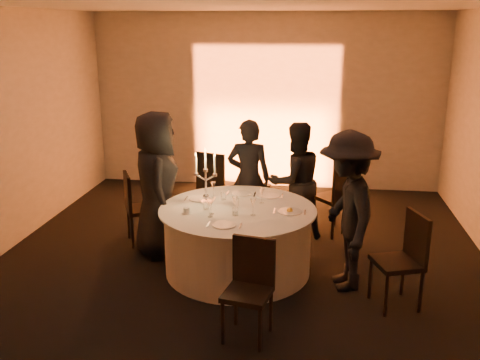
# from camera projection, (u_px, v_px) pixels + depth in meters

# --- Properties ---
(floor) EXTENTS (7.00, 7.00, 0.00)m
(floor) POSITION_uv_depth(u_px,v_px,m) (238.00, 270.00, 6.30)
(floor) COLOR black
(floor) RESTS_ON ground
(ceiling) EXTENTS (7.00, 7.00, 0.00)m
(ceiling) POSITION_uv_depth(u_px,v_px,m) (237.00, 3.00, 5.46)
(ceiling) COLOR white
(ceiling) RESTS_ON wall_back
(wall_back) EXTENTS (7.00, 0.00, 7.00)m
(wall_back) POSITION_uv_depth(u_px,v_px,m) (266.00, 102.00, 9.21)
(wall_back) COLOR #B1ADA4
(wall_back) RESTS_ON floor
(wall_front) EXTENTS (7.00, 0.00, 7.00)m
(wall_front) POSITION_uv_depth(u_px,v_px,m) (135.00, 305.00, 2.55)
(wall_front) COLOR #B1ADA4
(wall_front) RESTS_ON floor
(uplighter_fixture) EXTENTS (0.25, 0.12, 0.10)m
(uplighter_fixture) POSITION_uv_depth(u_px,v_px,m) (263.00, 187.00, 9.33)
(uplighter_fixture) COLOR black
(uplighter_fixture) RESTS_ON floor
(banquet_table) EXTENTS (1.80, 1.80, 0.77)m
(banquet_table) POSITION_uv_depth(u_px,v_px,m) (238.00, 240.00, 6.20)
(banquet_table) COLOR black
(banquet_table) RESTS_ON floor
(chair_left) EXTENTS (0.56, 0.56, 0.95)m
(chair_left) POSITION_uv_depth(u_px,v_px,m) (137.00, 204.00, 6.96)
(chair_left) COLOR black
(chair_left) RESTS_ON floor
(chair_back_left) EXTENTS (0.57, 0.57, 1.04)m
(chair_back_left) POSITION_uv_depth(u_px,v_px,m) (214.00, 181.00, 7.77)
(chair_back_left) COLOR black
(chair_back_left) RESTS_ON floor
(chair_back_right) EXTENTS (0.64, 0.64, 1.04)m
(chair_back_right) POSITION_uv_depth(u_px,v_px,m) (340.00, 193.00, 7.23)
(chair_back_right) COLOR black
(chair_back_right) RESTS_ON floor
(chair_right) EXTENTS (0.55, 0.55, 0.99)m
(chair_right) POSITION_uv_depth(u_px,v_px,m) (405.00, 255.00, 5.38)
(chair_right) COLOR black
(chair_right) RESTS_ON floor
(chair_front) EXTENTS (0.48, 0.48, 0.93)m
(chair_front) POSITION_uv_depth(u_px,v_px,m) (250.00, 283.00, 4.88)
(chair_front) COLOR black
(chair_front) RESTS_ON floor
(guest_left) EXTENTS (0.83, 1.02, 1.81)m
(guest_left) POSITION_uv_depth(u_px,v_px,m) (157.00, 185.00, 6.53)
(guest_left) COLOR black
(guest_left) RESTS_ON floor
(guest_back_left) EXTENTS (0.59, 0.39, 1.60)m
(guest_back_left) POSITION_uv_depth(u_px,v_px,m) (249.00, 178.00, 7.16)
(guest_back_left) COLOR black
(guest_back_left) RESTS_ON floor
(guest_back_right) EXTENTS (0.97, 0.90, 1.59)m
(guest_back_right) POSITION_uv_depth(u_px,v_px,m) (295.00, 181.00, 7.05)
(guest_back_right) COLOR black
(guest_back_right) RESTS_ON floor
(guest_right) EXTENTS (0.84, 1.22, 1.74)m
(guest_right) POSITION_uv_depth(u_px,v_px,m) (347.00, 211.00, 5.69)
(guest_right) COLOR black
(guest_right) RESTS_ON floor
(plate_left) EXTENTS (0.35, 0.26, 0.01)m
(plate_left) POSITION_uv_depth(u_px,v_px,m) (200.00, 199.00, 6.40)
(plate_left) COLOR white
(plate_left) RESTS_ON banquet_table
(plate_back_left) EXTENTS (0.36, 0.25, 0.01)m
(plate_back_left) POSITION_uv_depth(u_px,v_px,m) (241.00, 194.00, 6.60)
(plate_back_left) COLOR white
(plate_back_left) RESTS_ON banquet_table
(plate_back_right) EXTENTS (0.36, 0.30, 0.01)m
(plate_back_right) POSITION_uv_depth(u_px,v_px,m) (268.00, 195.00, 6.53)
(plate_back_right) COLOR white
(plate_back_right) RESTS_ON banquet_table
(plate_right) EXTENTS (0.36, 0.28, 0.08)m
(plate_right) POSITION_uv_depth(u_px,v_px,m) (290.00, 211.00, 5.96)
(plate_right) COLOR white
(plate_right) RESTS_ON banquet_table
(plate_front) EXTENTS (0.35, 0.25, 0.01)m
(plate_front) POSITION_uv_depth(u_px,v_px,m) (224.00, 225.00, 5.57)
(plate_front) COLOR white
(plate_front) RESTS_ON banquet_table
(coffee_cup) EXTENTS (0.11, 0.11, 0.07)m
(coffee_cup) POSITION_uv_depth(u_px,v_px,m) (187.00, 211.00, 5.92)
(coffee_cup) COLOR white
(coffee_cup) RESTS_ON banquet_table
(candelabra) EXTENTS (0.28, 0.13, 0.66)m
(candelabra) POSITION_uv_depth(u_px,v_px,m) (206.00, 184.00, 6.23)
(candelabra) COLOR silver
(candelabra) RESTS_ON banquet_table
(wine_glass_a) EXTENTS (0.07, 0.07, 0.19)m
(wine_glass_a) POSITION_uv_depth(u_px,v_px,m) (253.00, 204.00, 5.83)
(wine_glass_a) COLOR white
(wine_glass_a) RESTS_ON banquet_table
(wine_glass_b) EXTENTS (0.07, 0.07, 0.19)m
(wine_glass_b) POSITION_uv_depth(u_px,v_px,m) (211.00, 202.00, 5.87)
(wine_glass_b) COLOR white
(wine_glass_b) RESTS_ON banquet_table
(wine_glass_c) EXTENTS (0.07, 0.07, 0.19)m
(wine_glass_c) POSITION_uv_depth(u_px,v_px,m) (210.00, 205.00, 5.78)
(wine_glass_c) COLOR white
(wine_glass_c) RESTS_ON banquet_table
(wine_glass_d) EXTENTS (0.07, 0.07, 0.19)m
(wine_glass_d) POSITION_uv_depth(u_px,v_px,m) (262.00, 192.00, 6.22)
(wine_glass_d) COLOR white
(wine_glass_d) RESTS_ON banquet_table
(wine_glass_e) EXTENTS (0.07, 0.07, 0.19)m
(wine_glass_e) POSITION_uv_depth(u_px,v_px,m) (213.00, 186.00, 6.45)
(wine_glass_e) COLOR white
(wine_glass_e) RESTS_ON banquet_table
(wine_glass_f) EXTENTS (0.07, 0.07, 0.19)m
(wine_glass_f) POSITION_uv_depth(u_px,v_px,m) (235.00, 201.00, 5.92)
(wine_glass_f) COLOR white
(wine_glass_f) RESTS_ON banquet_table
(tumbler_a) EXTENTS (0.07, 0.07, 0.09)m
(tumbler_a) POSITION_uv_depth(u_px,v_px,m) (224.00, 196.00, 6.39)
(tumbler_a) COLOR white
(tumbler_a) RESTS_ON banquet_table
(tumbler_b) EXTENTS (0.07, 0.07, 0.09)m
(tumbler_b) POSITION_uv_depth(u_px,v_px,m) (206.00, 205.00, 6.06)
(tumbler_b) COLOR white
(tumbler_b) RESTS_ON banquet_table
(tumbler_c) EXTENTS (0.07, 0.07, 0.09)m
(tumbler_c) POSITION_uv_depth(u_px,v_px,m) (236.00, 202.00, 6.16)
(tumbler_c) COLOR white
(tumbler_c) RESTS_ON banquet_table
(tumbler_d) EXTENTS (0.07, 0.07, 0.09)m
(tumbler_d) POSITION_uv_depth(u_px,v_px,m) (235.00, 211.00, 5.86)
(tumbler_d) COLOR white
(tumbler_d) RESTS_ON banquet_table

